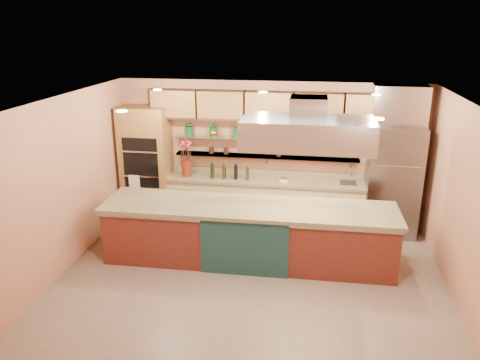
% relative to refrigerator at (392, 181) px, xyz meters
% --- Properties ---
extents(floor, '(6.00, 5.00, 0.02)m').
position_rel_refrigerator_xyz_m(floor, '(-2.35, -2.14, -1.06)').
color(floor, gray).
rests_on(floor, ground).
extents(ceiling, '(6.00, 5.00, 0.02)m').
position_rel_refrigerator_xyz_m(ceiling, '(-2.35, -2.14, 1.75)').
color(ceiling, black).
rests_on(ceiling, wall_back).
extents(wall_back, '(6.00, 0.04, 2.80)m').
position_rel_refrigerator_xyz_m(wall_back, '(-2.35, 0.36, 0.35)').
color(wall_back, tan).
rests_on(wall_back, floor).
extents(wall_front, '(6.00, 0.04, 2.80)m').
position_rel_refrigerator_xyz_m(wall_front, '(-2.35, -4.64, 0.35)').
color(wall_front, tan).
rests_on(wall_front, floor).
extents(wall_left, '(0.04, 5.00, 2.80)m').
position_rel_refrigerator_xyz_m(wall_left, '(-5.35, -2.14, 0.35)').
color(wall_left, tan).
rests_on(wall_left, floor).
extents(wall_right, '(0.04, 5.00, 2.80)m').
position_rel_refrigerator_xyz_m(wall_right, '(0.65, -2.14, 0.35)').
color(wall_right, tan).
rests_on(wall_right, floor).
extents(oven_stack, '(0.95, 0.64, 2.30)m').
position_rel_refrigerator_xyz_m(oven_stack, '(-4.80, 0.04, 0.10)').
color(oven_stack, '#9C6C38').
rests_on(oven_stack, floor).
extents(refrigerator, '(0.95, 0.72, 2.10)m').
position_rel_refrigerator_xyz_m(refrigerator, '(0.00, 0.00, 0.00)').
color(refrigerator, gray).
rests_on(refrigerator, floor).
extents(back_counter, '(3.84, 0.64, 0.93)m').
position_rel_refrigerator_xyz_m(back_counter, '(-2.40, 0.06, -0.58)').
color(back_counter, tan).
rests_on(back_counter, floor).
extents(wall_shelf_lower, '(3.60, 0.26, 0.03)m').
position_rel_refrigerator_xyz_m(wall_shelf_lower, '(-2.40, 0.23, 0.30)').
color(wall_shelf_lower, '#B9BBC0').
rests_on(wall_shelf_lower, wall_back).
extents(wall_shelf_upper, '(3.60, 0.26, 0.03)m').
position_rel_refrigerator_xyz_m(wall_shelf_upper, '(-2.40, 0.23, 0.65)').
color(wall_shelf_upper, '#B9BBC0').
rests_on(wall_shelf_upper, wall_back).
extents(upper_cabinets, '(4.60, 0.36, 0.55)m').
position_rel_refrigerator_xyz_m(upper_cabinets, '(-2.35, 0.18, 1.30)').
color(upper_cabinets, '#9C6C38').
rests_on(upper_cabinets, wall_back).
extents(range_hood, '(2.00, 1.00, 0.45)m').
position_rel_refrigerator_xyz_m(range_hood, '(-1.59, -1.53, 1.20)').
color(range_hood, '#B9BBC0').
rests_on(range_hood, ceiling).
extents(ceiling_downlights, '(4.00, 2.80, 0.02)m').
position_rel_refrigerator_xyz_m(ceiling_downlights, '(-2.35, -1.94, 1.72)').
color(ceiling_downlights, '#FFE5A5').
rests_on(ceiling_downlights, ceiling).
extents(island, '(4.77, 1.10, 0.99)m').
position_rel_refrigerator_xyz_m(island, '(-2.49, -1.53, -0.55)').
color(island, maroon).
rests_on(island, floor).
extents(flower_vase, '(0.23, 0.23, 0.33)m').
position_rel_refrigerator_xyz_m(flower_vase, '(-3.97, 0.01, 0.04)').
color(flower_vase, maroon).
rests_on(flower_vase, back_counter).
extents(oil_bottle_cluster, '(0.86, 0.45, 0.27)m').
position_rel_refrigerator_xyz_m(oil_bottle_cluster, '(-3.08, 0.01, 0.01)').
color(oil_bottle_cluster, black).
rests_on(oil_bottle_cluster, back_counter).
extents(kitchen_scale, '(0.16, 0.12, 0.08)m').
position_rel_refrigerator_xyz_m(kitchen_scale, '(-2.03, 0.01, -0.08)').
color(kitchen_scale, silver).
rests_on(kitchen_scale, back_counter).
extents(bar_faucet, '(0.03, 0.03, 0.21)m').
position_rel_refrigerator_xyz_m(bar_faucet, '(-0.75, 0.11, -0.02)').
color(bar_faucet, white).
rests_on(bar_faucet, back_counter).
extents(copper_kettle, '(0.17, 0.17, 0.13)m').
position_rel_refrigerator_xyz_m(copper_kettle, '(-3.46, 0.23, 0.73)').
color(copper_kettle, '#C9762E').
rests_on(copper_kettle, wall_shelf_upper).
extents(green_canister, '(0.21, 0.21, 0.19)m').
position_rel_refrigerator_xyz_m(green_canister, '(-2.98, 0.23, 0.76)').
color(green_canister, '#104D21').
rests_on(green_canister, wall_shelf_upper).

